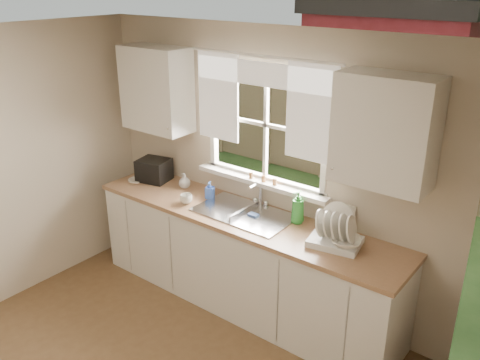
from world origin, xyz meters
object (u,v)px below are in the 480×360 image
Objects in this scene: dish_rack at (336,234)px; cup at (186,199)px; black_appliance at (154,170)px; soap_bottle_a at (298,207)px.

cup is at bearing -173.69° from dish_rack.
dish_rack is 2.10m from black_appliance.
cup is (-1.44, -0.16, -0.04)m from dish_rack.
dish_rack is at bearing 2.56° from soap_bottle_a.
black_appliance is at bearing 178.33° from dish_rack.
black_appliance is (-0.65, 0.22, 0.07)m from cup.
dish_rack is 1.45× the size of black_appliance.
dish_rack is at bearing 18.75° from cup.
soap_bottle_a is at bearing 28.78° from cup.
black_appliance is (-1.67, -0.08, -0.03)m from soap_bottle_a.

